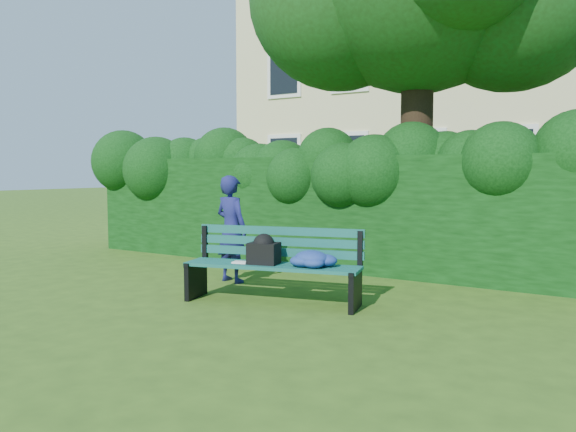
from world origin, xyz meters
The scene contains 5 objects.
ground centered at (0.00, 0.00, 0.00)m, with size 80.00×80.00×0.00m, color #355419.
apartment_building centered at (0.00, 13.99, 6.00)m, with size 16.00×8.08×12.00m.
hedge centered at (0.00, 2.20, 0.90)m, with size 10.00×1.00×1.80m.
park_bench centered at (0.54, -0.43, 0.50)m, with size 2.18×1.03×0.89m.
man_reading centered at (-0.75, 0.29, 0.76)m, with size 0.55×0.36×1.51m, color navy.
Camera 1 is at (4.10, -5.97, 1.57)m, focal length 35.00 mm.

